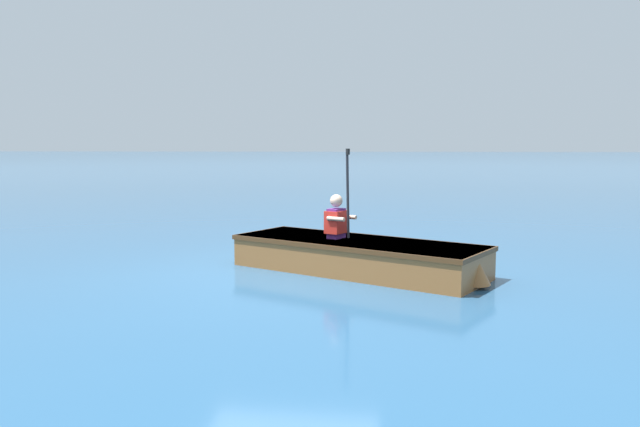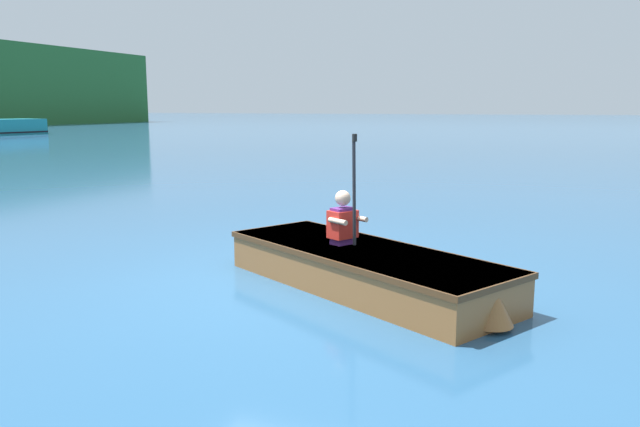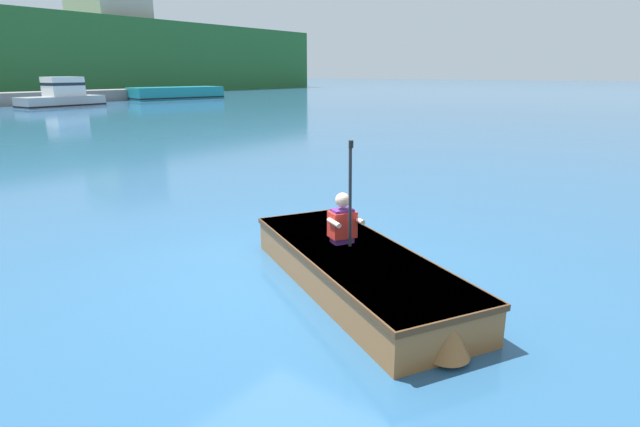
% 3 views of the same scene
% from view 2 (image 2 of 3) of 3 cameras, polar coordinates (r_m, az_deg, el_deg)
% --- Properties ---
extents(ground_plane, '(300.00, 300.00, 0.00)m').
position_cam_2_polar(ground_plane, '(6.93, -4.05, -6.33)').
color(ground_plane, '#28567F').
extents(rowboat_foreground, '(2.62, 3.55, 0.43)m').
position_cam_2_polar(rowboat_foreground, '(6.63, 4.27, -4.90)').
color(rowboat_foreground, '#935B2D').
rests_on(rowboat_foreground, ground).
extents(person_paddler, '(0.44, 0.44, 1.21)m').
position_cam_2_polar(person_paddler, '(6.80, 2.15, -0.59)').
color(person_paddler, '#592672').
rests_on(person_paddler, rowboat_foreground).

